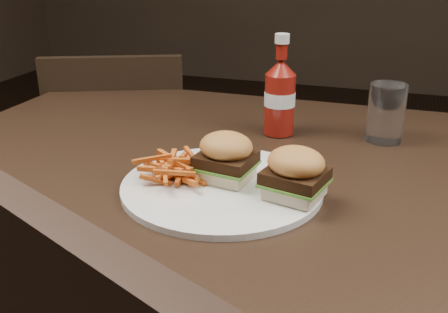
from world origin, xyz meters
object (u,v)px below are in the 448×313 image
(dining_table, at_px, (249,170))
(chair_far, at_px, (127,176))
(ketchup_bottle, at_px, (279,104))
(plate, at_px, (222,186))
(tumbler, at_px, (386,113))

(dining_table, height_order, chair_far, dining_table)
(dining_table, height_order, ketchup_bottle, ketchup_bottle)
(plate, distance_m, tumbler, 0.38)
(chair_far, height_order, ketchup_bottle, ketchup_bottle)
(chair_far, xyz_separation_m, ketchup_bottle, (0.55, -0.35, 0.38))
(ketchup_bottle, bearing_deg, tumbler, 7.44)
(plate, bearing_deg, chair_far, 129.78)
(plate, relative_size, ketchup_bottle, 2.62)
(dining_table, distance_m, chair_far, 0.79)
(dining_table, distance_m, plate, 0.13)
(dining_table, relative_size, chair_far, 3.18)
(plate, xyz_separation_m, tumbler, (0.22, 0.30, 0.05))
(dining_table, bearing_deg, tumbler, 38.68)
(tumbler, bearing_deg, ketchup_bottle, -172.56)
(chair_far, xyz_separation_m, plate, (0.52, -0.63, 0.33))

